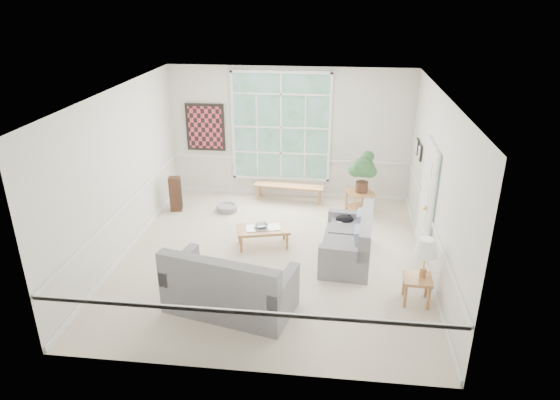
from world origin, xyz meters
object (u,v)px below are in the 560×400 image
object	(u,v)px
side_table	(416,290)
coffee_table	(263,237)
loveseat_right	(347,237)
loveseat_front	(230,279)

from	to	relation	value
side_table	coffee_table	bearing A→B (deg)	149.20
loveseat_right	side_table	bearing A→B (deg)	-44.19
loveseat_front	coffee_table	distance (m)	2.09
loveseat_front	side_table	world-z (taller)	loveseat_front
coffee_table	side_table	distance (m)	3.08
loveseat_right	loveseat_front	size ratio (longest dim) A/B	0.86
loveseat_right	coffee_table	distance (m)	1.63
loveseat_right	side_table	distance (m)	1.65
coffee_table	loveseat_front	bearing A→B (deg)	-109.83
coffee_table	side_table	xyz separation A→B (m)	(2.65, -1.58, 0.04)
loveseat_right	side_table	xyz separation A→B (m)	(1.07, -1.24, -0.22)
loveseat_front	side_table	distance (m)	2.90
coffee_table	side_table	bearing A→B (deg)	-45.24
loveseat_right	coffee_table	xyz separation A→B (m)	(-1.58, 0.34, -0.26)
side_table	loveseat_front	bearing A→B (deg)	-170.42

